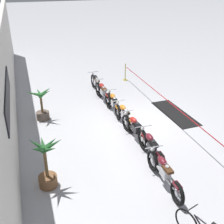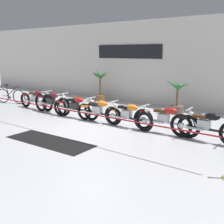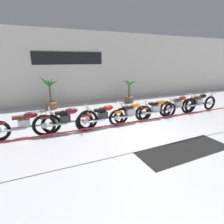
% 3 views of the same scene
% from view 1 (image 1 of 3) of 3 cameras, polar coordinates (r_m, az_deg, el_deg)
% --- Properties ---
extents(ground_plane, '(120.00, 120.00, 0.00)m').
position_cam_1_polar(ground_plane, '(12.51, 4.85, -2.17)').
color(ground_plane, silver).
extents(back_wall, '(28.00, 0.29, 4.20)m').
position_cam_1_polar(back_wall, '(10.80, -20.71, 3.68)').
color(back_wall, silver).
rests_on(back_wall, ground).
extents(motorcycle_maroon_0, '(2.34, 0.62, 0.93)m').
position_cam_1_polar(motorcycle_maroon_0, '(8.97, 10.55, -12.03)').
color(motorcycle_maroon_0, black).
rests_on(motorcycle_maroon_0, ground).
extents(motorcycle_maroon_1, '(2.33, 0.62, 0.97)m').
position_cam_1_polar(motorcycle_maroon_1, '(9.97, 7.95, -7.21)').
color(motorcycle_maroon_1, black).
rests_on(motorcycle_maroon_1, ground).
extents(motorcycle_red_2, '(2.30, 0.63, 0.92)m').
position_cam_1_polar(motorcycle_red_2, '(11.08, 4.77, -3.46)').
color(motorcycle_red_2, black).
rests_on(motorcycle_red_2, ground).
extents(motorcycle_orange_3, '(2.08, 0.62, 0.91)m').
position_cam_1_polar(motorcycle_orange_3, '(12.09, 2.53, -0.73)').
color(motorcycle_orange_3, black).
rests_on(motorcycle_orange_3, ground).
extents(motorcycle_orange_4, '(2.13, 0.62, 0.92)m').
position_cam_1_polar(motorcycle_orange_4, '(13.18, 0.37, 1.71)').
color(motorcycle_orange_4, black).
rests_on(motorcycle_orange_4, ground).
extents(motorcycle_red_5, '(2.36, 0.62, 0.95)m').
position_cam_1_polar(motorcycle_red_5, '(14.36, -1.85, 3.93)').
color(motorcycle_red_5, black).
rests_on(motorcycle_red_5, ground).
extents(motorcycle_black_6, '(2.29, 0.62, 0.95)m').
position_cam_1_polar(motorcycle_black_6, '(15.56, -3.19, 5.76)').
color(motorcycle_black_6, black).
rests_on(motorcycle_black_6, ground).
extents(potted_palm_left_of_row, '(0.95, 1.14, 1.57)m').
position_cam_1_polar(potted_palm_left_of_row, '(12.89, -14.07, 1.03)').
color(potted_palm_left_of_row, brown).
rests_on(potted_palm_left_of_row, ground).
extents(potted_palm_right_of_row, '(1.03, 1.01, 1.81)m').
position_cam_1_polar(potted_palm_right_of_row, '(8.82, -13.18, -10.53)').
color(potted_palm_right_of_row, brown).
rests_on(potted_palm_right_of_row, ground).
extents(stanchion_far_left, '(10.59, 0.28, 1.05)m').
position_cam_1_polar(stanchion_far_left, '(11.67, 14.46, -1.09)').
color(stanchion_far_left, gold).
rests_on(stanchion_far_left, ground).
extents(stanchion_mid_left, '(0.28, 0.28, 1.05)m').
position_cam_1_polar(stanchion_mid_left, '(17.39, 2.70, 7.61)').
color(stanchion_mid_left, gold).
rests_on(stanchion_mid_left, ground).
extents(floor_banner, '(2.98, 1.14, 0.01)m').
position_cam_1_polar(floor_banner, '(13.61, 12.64, -0.23)').
color(floor_banner, black).
rests_on(floor_banner, ground).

